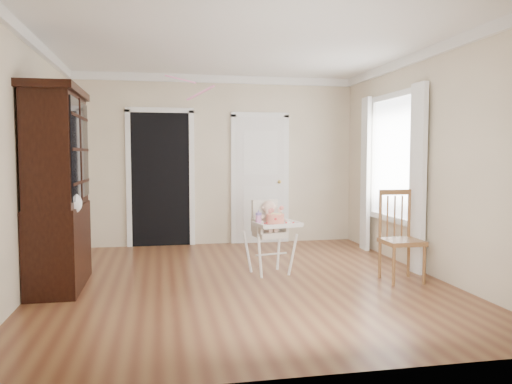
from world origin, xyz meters
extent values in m
plane|color=brown|center=(0.00, 0.00, 0.00)|extent=(5.00, 5.00, 0.00)
plane|color=white|center=(0.00, 0.00, 2.70)|extent=(5.00, 5.00, 0.00)
plane|color=beige|center=(0.00, 2.50, 1.35)|extent=(4.50, 0.00, 4.50)
plane|color=beige|center=(-2.25, 0.00, 1.35)|extent=(0.00, 5.00, 5.00)
plane|color=beige|center=(2.25, 0.00, 1.35)|extent=(0.00, 5.00, 5.00)
cube|color=black|center=(-0.90, 2.48, 1.05)|extent=(0.90, 0.03, 2.10)
cube|color=white|center=(-1.39, 2.48, 1.05)|extent=(0.08, 0.05, 2.18)
cube|color=white|center=(-0.41, 2.48, 1.05)|extent=(0.08, 0.05, 2.18)
cube|color=white|center=(-0.90, 2.48, 2.14)|extent=(1.06, 0.05, 0.08)
cube|color=white|center=(0.70, 2.48, 1.02)|extent=(0.80, 0.05, 2.05)
cube|color=white|center=(0.26, 2.48, 1.02)|extent=(0.08, 0.05, 2.13)
cube|color=white|center=(1.14, 2.48, 1.02)|extent=(0.08, 0.05, 2.13)
sphere|color=gold|center=(1.02, 2.44, 1.00)|extent=(0.06, 0.06, 0.06)
cube|color=white|center=(2.23, 0.80, 1.40)|extent=(0.02, 1.20, 1.60)
cube|color=white|center=(2.21, 0.80, 2.24)|extent=(0.06, 1.36, 0.08)
cube|color=white|center=(2.15, 0.02, 1.15)|extent=(0.08, 0.28, 2.30)
cube|color=white|center=(2.15, 1.58, 1.15)|extent=(0.08, 0.28, 2.30)
cylinder|color=white|center=(0.22, 0.07, 0.24)|extent=(0.09, 0.12, 0.53)
cylinder|color=white|center=(0.63, 0.16, 0.24)|extent=(0.12, 0.09, 0.53)
cylinder|color=white|center=(0.14, 0.45, 0.24)|extent=(0.12, 0.09, 0.53)
cylinder|color=white|center=(0.55, 0.54, 0.24)|extent=(0.09, 0.12, 0.53)
cylinder|color=white|center=(0.39, 0.26, 0.25)|extent=(0.40, 0.10, 0.02)
cube|color=silver|center=(0.38, 0.31, 0.48)|extent=(0.39, 0.38, 0.07)
cube|color=silver|center=(0.22, 0.27, 0.59)|extent=(0.10, 0.30, 0.16)
cube|color=silver|center=(0.55, 0.34, 0.59)|extent=(0.10, 0.30, 0.16)
cube|color=silver|center=(0.35, 0.45, 0.70)|extent=(0.34, 0.12, 0.39)
cube|color=white|center=(0.43, 0.10, 0.62)|extent=(0.56, 0.45, 0.03)
cube|color=white|center=(0.46, -0.07, 0.64)|extent=(0.49, 0.13, 0.04)
ellipsoid|color=beige|center=(0.38, 0.33, 0.61)|extent=(0.22, 0.19, 0.24)
sphere|color=beige|center=(0.38, 0.33, 0.80)|extent=(0.19, 0.19, 0.16)
sphere|color=red|center=(0.39, 0.28, 0.66)|extent=(0.12, 0.12, 0.12)
sphere|color=red|center=(0.37, 0.26, 0.77)|extent=(0.06, 0.06, 0.06)
sphere|color=red|center=(0.53, 0.29, 0.80)|extent=(0.05, 0.05, 0.05)
cylinder|color=silver|center=(0.40, 0.09, 0.64)|extent=(0.26, 0.26, 0.01)
cylinder|color=#DF2741|center=(0.40, 0.09, 0.70)|extent=(0.20, 0.20, 0.11)
cylinder|color=#F2E08C|center=(0.42, 0.08, 0.75)|extent=(0.09, 0.09, 0.02)
cylinder|color=pink|center=(0.21, 0.14, 0.69)|extent=(0.07, 0.07, 0.11)
cylinder|color=#6E5B9F|center=(0.21, 0.14, 0.75)|extent=(0.07, 0.07, 0.03)
cone|color=#6E5B9F|center=(0.21, 0.14, 0.79)|extent=(0.02, 0.02, 0.04)
cube|color=black|center=(-1.99, 0.13, 0.45)|extent=(0.50, 1.19, 0.90)
cube|color=black|center=(-1.99, 0.13, 1.49)|extent=(0.46, 1.19, 1.19)
cube|color=black|center=(-1.75, -0.17, 1.49)|extent=(0.02, 0.52, 1.05)
cube|color=black|center=(-1.75, 0.43, 1.49)|extent=(0.02, 0.52, 1.05)
cube|color=black|center=(-1.99, 0.13, 2.11)|extent=(0.54, 1.27, 0.08)
ellipsoid|color=white|center=(-1.79, -0.22, 0.95)|extent=(0.20, 0.16, 0.22)
cube|color=brown|center=(1.78, -0.32, 0.45)|extent=(0.43, 0.43, 0.05)
cylinder|color=brown|center=(1.60, -0.50, 0.23)|extent=(0.04, 0.04, 0.45)
cylinder|color=brown|center=(1.96, -0.51, 0.23)|extent=(0.04, 0.04, 0.45)
cylinder|color=brown|center=(1.60, -0.14, 0.23)|extent=(0.04, 0.04, 0.45)
cylinder|color=brown|center=(1.96, -0.15, 0.23)|extent=(0.04, 0.04, 0.45)
cylinder|color=brown|center=(1.60, -0.13, 0.74)|extent=(0.04, 0.04, 0.58)
cylinder|color=brown|center=(1.96, -0.14, 0.74)|extent=(0.04, 0.04, 0.58)
cube|color=brown|center=(1.78, -0.13, 1.00)|extent=(0.38, 0.04, 0.06)
camera|label=1|loc=(-0.91, -5.51, 1.43)|focal=35.00mm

